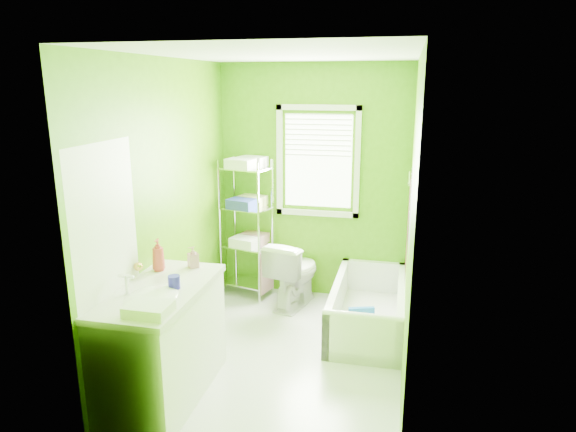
% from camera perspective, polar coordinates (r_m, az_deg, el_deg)
% --- Properties ---
extents(ground, '(2.90, 2.90, 0.00)m').
position_cam_1_polar(ground, '(4.82, -0.52, -15.05)').
color(ground, silver).
rests_on(ground, ground).
extents(room_envelope, '(2.14, 2.94, 2.62)m').
position_cam_1_polar(room_envelope, '(4.27, -0.56, 3.27)').
color(room_envelope, '#4A8E06').
rests_on(room_envelope, ground).
extents(window, '(0.92, 0.05, 1.22)m').
position_cam_1_polar(window, '(5.63, 3.35, 6.70)').
color(window, white).
rests_on(window, ground).
extents(door, '(0.09, 0.80, 2.00)m').
position_cam_1_polar(door, '(3.93, -19.09, -6.89)').
color(door, white).
rests_on(door, ground).
extents(right_wall_decor, '(0.04, 1.48, 1.17)m').
position_cam_1_polar(right_wall_decor, '(4.19, 13.27, -0.54)').
color(right_wall_decor, '#3D0712').
rests_on(right_wall_decor, ground).
extents(bathtub, '(0.70, 1.49, 0.48)m').
position_cam_1_polar(bathtub, '(5.25, 8.83, -10.75)').
color(bathtub, white).
rests_on(bathtub, ground).
extents(toilet, '(0.59, 0.82, 0.75)m').
position_cam_1_polar(toilet, '(5.64, 0.67, -6.28)').
color(toilet, white).
rests_on(toilet, ground).
extents(vanity, '(0.62, 1.20, 1.17)m').
position_cam_1_polar(vanity, '(4.15, -13.79, -13.22)').
color(vanity, white).
rests_on(vanity, ground).
extents(wire_shelf_unit, '(0.59, 0.48, 1.60)m').
position_cam_1_polar(wire_shelf_unit, '(5.74, -4.41, 0.31)').
color(wire_shelf_unit, silver).
rests_on(wire_shelf_unit, ground).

